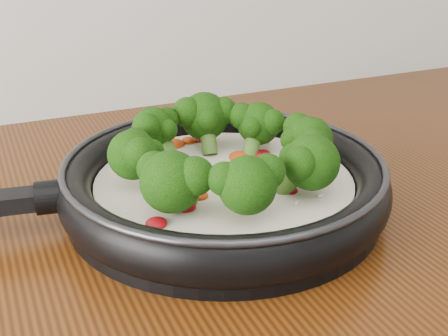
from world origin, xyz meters
name	(u,v)px	position (x,y,z in m)	size (l,w,h in m)	color
skillet	(221,178)	(-0.13, 1.10, 0.94)	(0.59, 0.41, 0.11)	black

